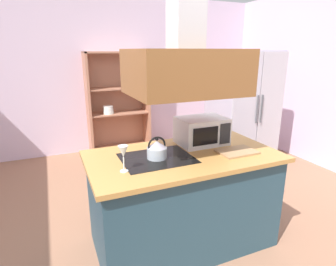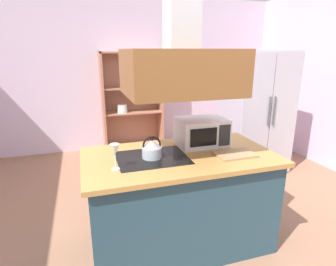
% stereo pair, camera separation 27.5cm
% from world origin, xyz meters
% --- Properties ---
extents(ground_plane, '(7.80, 7.80, 0.00)m').
position_xyz_m(ground_plane, '(0.00, 0.00, 0.00)').
color(ground_plane, '#95684D').
extents(wall_back, '(6.00, 0.12, 2.70)m').
position_xyz_m(wall_back, '(0.00, 3.00, 1.35)').
color(wall_back, silver).
rests_on(wall_back, ground).
extents(kitchen_island, '(1.68, 0.92, 0.90)m').
position_xyz_m(kitchen_island, '(0.11, -0.03, 0.45)').
color(kitchen_island, '#264655').
rests_on(kitchen_island, ground).
extents(range_hood, '(0.90, 0.70, 1.26)m').
position_xyz_m(range_hood, '(0.11, -0.03, 1.73)').
color(range_hood, brown).
extents(refrigerator, '(0.90, 0.78, 1.79)m').
position_xyz_m(refrigerator, '(1.80, 1.35, 0.89)').
color(refrigerator, '#B7B1C9').
rests_on(refrigerator, ground).
extents(dish_cabinet, '(1.08, 0.40, 1.77)m').
position_xyz_m(dish_cabinet, '(0.18, 2.78, 0.78)').
color(dish_cabinet, '#AF7357').
rests_on(dish_cabinet, ground).
extents(kettle, '(0.17, 0.17, 0.19)m').
position_xyz_m(kettle, '(-0.15, -0.03, 0.98)').
color(kettle, '#AEBBC6').
rests_on(kettle, kitchen_island).
extents(cutting_board, '(0.34, 0.24, 0.02)m').
position_xyz_m(cutting_board, '(0.57, -0.18, 0.91)').
color(cutting_board, tan).
rests_on(cutting_board, kitchen_island).
extents(microwave, '(0.46, 0.35, 0.26)m').
position_xyz_m(microwave, '(0.40, 0.17, 1.03)').
color(microwave, silver).
rests_on(microwave, kitchen_island).
extents(wine_glass_on_counter, '(0.08, 0.08, 0.21)m').
position_xyz_m(wine_glass_on_counter, '(-0.47, -0.18, 1.05)').
color(wine_glass_on_counter, silver).
rests_on(wine_glass_on_counter, kitchen_island).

